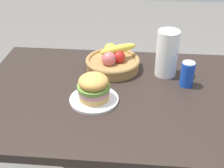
# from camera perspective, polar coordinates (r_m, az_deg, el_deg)

# --- Properties ---
(dining_table) EXTENTS (1.40, 0.90, 0.75)m
(dining_table) POSITION_cam_1_polar(r_m,az_deg,el_deg) (1.54, 2.00, -4.75)
(dining_table) COLOR #2D231E
(dining_table) RESTS_ON ground_plane
(plate) EXTENTS (0.22, 0.22, 0.01)m
(plate) POSITION_cam_1_polar(r_m,az_deg,el_deg) (1.43, -3.30, -2.82)
(plate) COLOR white
(plate) RESTS_ON dining_table
(sandwich) EXTENTS (0.15, 0.15, 0.12)m
(sandwich) POSITION_cam_1_polar(r_m,az_deg,el_deg) (1.39, -3.38, -0.54)
(sandwich) COLOR #DBAD60
(sandwich) RESTS_ON plate
(soda_can) EXTENTS (0.07, 0.07, 0.13)m
(soda_can) POSITION_cam_1_polar(r_m,az_deg,el_deg) (1.55, 13.62, 1.78)
(soda_can) COLOR blue
(soda_can) RESTS_ON dining_table
(fruit_basket) EXTENTS (0.29, 0.29, 0.14)m
(fruit_basket) POSITION_cam_1_polar(r_m,az_deg,el_deg) (1.66, 0.17, 4.18)
(fruit_basket) COLOR #9E7542
(fruit_basket) RESTS_ON dining_table
(paper_towel_roll) EXTENTS (0.11, 0.11, 0.24)m
(paper_towel_roll) POSITION_cam_1_polar(r_m,az_deg,el_deg) (1.60, 10.03, 5.54)
(paper_towel_roll) COLOR white
(paper_towel_roll) RESTS_ON dining_table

